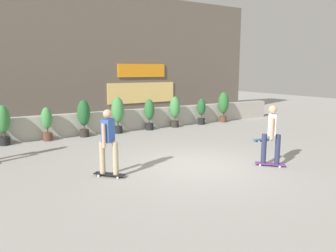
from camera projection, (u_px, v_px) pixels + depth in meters
ground_plane at (196, 165)px, 9.14m from camera, size 48.00×48.00×0.00m
planter_wall at (114, 121)px, 14.12m from camera, size 18.00×0.40×0.90m
building_backdrop at (83, 58)px, 17.02m from camera, size 20.00×2.08×6.50m
potted_plant_1 at (3, 122)px, 11.47m from camera, size 0.48×0.48×1.43m
potted_plant_2 at (47, 122)px, 12.24m from camera, size 0.40×0.40×1.27m
potted_plant_3 at (84, 116)px, 12.93m from camera, size 0.50×0.50×1.48m
potted_plant_4 at (118, 112)px, 13.66m from camera, size 0.53×0.53×1.53m
potted_plant_5 at (149, 113)px, 14.45m from camera, size 0.45×0.45×1.37m
potted_plant_6 at (175, 110)px, 15.13m from camera, size 0.48×0.48×1.43m
potted_plant_7 at (201, 110)px, 15.93m from camera, size 0.40×0.40×1.27m
potted_plant_8 at (223, 105)px, 16.61m from camera, size 0.53×0.53×1.53m
skater_by_wall_right at (272, 133)px, 8.93m from camera, size 0.68×0.73×1.70m
skater_far_left at (108, 140)px, 8.03m from camera, size 0.69×0.72×1.70m
skateboard_near_camera at (263, 139)px, 12.30m from camera, size 0.82×0.29×0.08m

